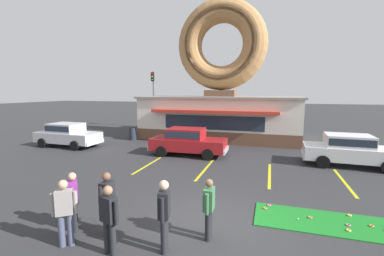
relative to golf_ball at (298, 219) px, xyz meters
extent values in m
plane|color=#2D2D30|center=(-2.45, -0.91, -0.05)|extent=(160.00, 160.00, 0.00)
cube|color=brown|center=(-4.81, 13.09, 0.40)|extent=(12.00, 6.00, 0.90)
cube|color=silver|center=(-4.81, 13.09, 2.00)|extent=(12.00, 6.00, 2.30)
cube|color=gray|center=(-4.81, 13.09, 3.23)|extent=(12.30, 6.30, 0.16)
cube|color=red|center=(-4.81, 9.79, 2.30)|extent=(9.00, 0.60, 0.20)
cube|color=#232D3D|center=(-4.81, 10.08, 1.50)|extent=(7.20, 0.03, 1.00)
cube|color=brown|center=(-4.81, 13.09, 3.56)|extent=(2.40, 1.80, 0.50)
torus|color=#B27F4C|center=(-4.81, 13.09, 7.36)|extent=(7.10, 1.90, 7.10)
torus|color=tan|center=(-4.81, 12.67, 7.36)|extent=(6.24, 1.05, 6.24)
cube|color=#197523|center=(1.02, 0.10, -0.04)|extent=(4.49, 1.54, 0.03)
torus|color=#D17F47|center=(0.35, 0.21, 0.00)|extent=(0.13, 0.13, 0.04)
torus|color=#E5C666|center=(1.51, 0.71, 0.00)|extent=(0.13, 0.13, 0.04)
torus|color=#D8667F|center=(1.31, 0.05, 0.00)|extent=(0.13, 0.13, 0.04)
torus|color=#D17F47|center=(1.92, 0.18, 0.00)|extent=(0.13, 0.13, 0.04)
torus|color=#D8667F|center=(-0.82, 0.71, 0.00)|extent=(0.13, 0.13, 0.04)
torus|color=#E5C666|center=(1.24, -0.26, 0.00)|extent=(0.13, 0.13, 0.04)
torus|color=#D17F47|center=(-0.94, 0.45, 0.00)|extent=(0.13, 0.13, 0.04)
sphere|color=white|center=(0.00, 0.00, 0.00)|extent=(0.04, 0.04, 0.04)
cube|color=maroon|center=(-5.48, 6.55, 0.61)|extent=(4.44, 1.86, 0.68)
cube|color=maroon|center=(-5.63, 6.55, 1.25)|extent=(2.14, 1.61, 0.60)
cube|color=#232D3D|center=(-5.63, 6.55, 1.27)|extent=(2.05, 1.63, 0.36)
cube|color=silver|center=(-3.25, 6.60, 0.37)|extent=(0.14, 1.67, 0.24)
cube|color=silver|center=(-7.71, 6.50, 0.37)|extent=(0.14, 1.67, 0.24)
cylinder|color=black|center=(-4.14, 7.46, 0.27)|extent=(0.64, 0.23, 0.64)
cylinder|color=black|center=(-4.09, 5.70, 0.27)|extent=(0.64, 0.23, 0.64)
cylinder|color=black|center=(-6.86, 7.40, 0.27)|extent=(0.64, 0.23, 0.64)
cylinder|color=black|center=(-6.82, 5.64, 0.27)|extent=(0.64, 0.23, 0.64)
cube|color=silver|center=(3.06, 6.77, 0.61)|extent=(4.47, 1.94, 0.68)
cube|color=silver|center=(2.91, 6.78, 1.25)|extent=(2.16, 1.64, 0.60)
cube|color=#232D3D|center=(2.91, 6.78, 1.27)|extent=(2.08, 1.67, 0.36)
cube|color=silver|center=(0.84, 6.86, 0.37)|extent=(0.17, 1.67, 0.24)
cylinder|color=black|center=(4.46, 7.59, 0.27)|extent=(0.65, 0.25, 0.64)
cylinder|color=black|center=(1.74, 7.71, 0.27)|extent=(0.65, 0.25, 0.64)
cylinder|color=black|center=(1.67, 5.95, 0.27)|extent=(0.65, 0.25, 0.64)
cube|color=#B2B5BA|center=(-14.12, 6.41, 0.61)|extent=(4.45, 1.90, 0.68)
cube|color=#B2B5BA|center=(-14.27, 6.41, 1.25)|extent=(2.15, 1.62, 0.60)
cube|color=#232D3D|center=(-14.27, 6.41, 1.27)|extent=(2.06, 1.65, 0.36)
cube|color=silver|center=(-11.89, 6.34, 0.37)|extent=(0.15, 1.67, 0.24)
cube|color=silver|center=(-16.34, 6.48, 0.37)|extent=(0.15, 1.67, 0.24)
cylinder|color=black|center=(-12.72, 7.25, 0.27)|extent=(0.65, 0.24, 0.64)
cylinder|color=black|center=(-12.78, 5.49, 0.27)|extent=(0.65, 0.24, 0.64)
cylinder|color=black|center=(-15.45, 7.33, 0.27)|extent=(0.65, 0.24, 0.64)
cylinder|color=black|center=(-15.51, 5.57, 0.27)|extent=(0.65, 0.24, 0.64)
cylinder|color=#474C66|center=(-4.89, -2.11, 0.36)|extent=(0.15, 0.15, 0.83)
cylinder|color=#474C66|center=(-4.90, -2.31, 0.36)|extent=(0.15, 0.15, 0.83)
cube|color=black|center=(-4.90, -2.21, 1.08)|extent=(0.25, 0.39, 0.60)
cylinder|color=black|center=(-4.89, -1.96, 1.05)|extent=(0.10, 0.10, 0.56)
cylinder|color=black|center=(-4.91, -2.46, 1.05)|extent=(0.10, 0.10, 0.56)
sphere|color=brown|center=(-4.90, -2.21, 1.52)|extent=(0.22, 0.22, 0.22)
cylinder|color=#232328|center=(-2.29, -1.76, 0.34)|extent=(0.15, 0.15, 0.78)
cylinder|color=#232328|center=(-2.30, -1.56, 0.34)|extent=(0.15, 0.15, 0.78)
cube|color=#386B42|center=(-2.30, -1.66, 1.01)|extent=(0.25, 0.39, 0.57)
cylinder|color=#386B42|center=(-2.29, -1.91, 0.98)|extent=(0.10, 0.10, 0.52)
cylinder|color=#386B42|center=(-2.30, -1.41, 0.98)|extent=(0.10, 0.10, 0.52)
sphere|color=brown|center=(-2.30, -1.66, 1.43)|extent=(0.21, 0.21, 0.21)
cylinder|color=#232328|center=(-3.19, -2.38, 0.38)|extent=(0.15, 0.15, 0.85)
cylinder|color=#232328|center=(-3.15, -2.57, 0.38)|extent=(0.15, 0.15, 0.85)
cube|color=black|center=(-3.17, -2.48, 1.12)|extent=(0.32, 0.42, 0.63)
cylinder|color=black|center=(-3.23, -2.23, 1.09)|extent=(0.10, 0.10, 0.58)
cylinder|color=black|center=(-3.12, -2.72, 1.09)|extent=(0.10, 0.10, 0.58)
sphere|color=beige|center=(-3.17, -2.48, 1.57)|extent=(0.23, 0.23, 0.23)
cylinder|color=#474C66|center=(-5.46, -2.93, 0.36)|extent=(0.15, 0.15, 0.82)
cylinder|color=#474C66|center=(-5.62, -3.05, 0.36)|extent=(0.15, 0.15, 0.82)
cube|color=gray|center=(-5.54, -2.99, 1.07)|extent=(0.45, 0.41, 0.60)
cylinder|color=gray|center=(-5.34, -2.85, 1.04)|extent=(0.10, 0.10, 0.55)
cylinder|color=gray|center=(-5.75, -3.13, 1.04)|extent=(0.10, 0.10, 0.55)
sphere|color=tan|center=(-5.54, -2.99, 1.52)|extent=(0.22, 0.22, 0.22)
cylinder|color=#232328|center=(-5.81, -2.40, 0.35)|extent=(0.15, 0.15, 0.79)
cylinder|color=#232328|center=(-5.95, -2.25, 0.35)|extent=(0.15, 0.15, 0.79)
cube|color=#8C3393|center=(-5.88, -2.32, 1.03)|extent=(0.43, 0.44, 0.58)
cylinder|color=#8C3393|center=(-5.72, -2.51, 1.01)|extent=(0.10, 0.10, 0.54)
cylinder|color=#8C3393|center=(-6.05, -2.14, 1.01)|extent=(0.10, 0.10, 0.54)
sphere|color=tan|center=(-5.88, -2.32, 1.46)|extent=(0.21, 0.21, 0.21)
cylinder|color=#232328|center=(-4.24, -2.98, 0.36)|extent=(0.15, 0.15, 0.81)
cylinder|color=#232328|center=(-4.43, -2.92, 0.36)|extent=(0.15, 0.15, 0.81)
cube|color=black|center=(-4.33, -2.95, 1.06)|extent=(0.43, 0.34, 0.59)
cylinder|color=black|center=(-4.09, -3.02, 1.03)|extent=(0.10, 0.10, 0.55)
cylinder|color=black|center=(-4.57, -2.88, 1.03)|extent=(0.10, 0.10, 0.55)
sphere|color=#9E7051|center=(-4.33, -2.95, 1.49)|extent=(0.22, 0.22, 0.22)
cylinder|color=#232833|center=(-11.11, 9.85, 0.42)|extent=(0.56, 0.56, 0.95)
torus|color=black|center=(-11.11, 9.85, 0.90)|extent=(0.57, 0.57, 0.05)
cylinder|color=#595B60|center=(-12.56, 16.78, 2.85)|extent=(0.16, 0.16, 5.80)
cube|color=black|center=(-12.56, 16.60, 5.20)|extent=(0.28, 0.24, 0.90)
sphere|color=red|center=(-12.56, 16.48, 5.50)|extent=(0.18, 0.18, 0.18)
sphere|color=orange|center=(-12.56, 16.48, 5.20)|extent=(0.18, 0.18, 0.18)
sphere|color=green|center=(-12.56, 16.48, 4.90)|extent=(0.18, 0.18, 0.18)
cube|color=yellow|center=(-6.83, 4.09, -0.05)|extent=(0.12, 3.60, 0.01)
cube|color=yellow|center=(-3.83, 4.09, -0.05)|extent=(0.12, 3.60, 0.01)
cube|color=yellow|center=(-0.83, 4.09, -0.05)|extent=(0.12, 3.60, 0.01)
cube|color=yellow|center=(2.17, 4.09, -0.05)|extent=(0.12, 3.60, 0.01)
camera|label=1|loc=(-0.90, -7.66, 3.70)|focal=24.00mm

